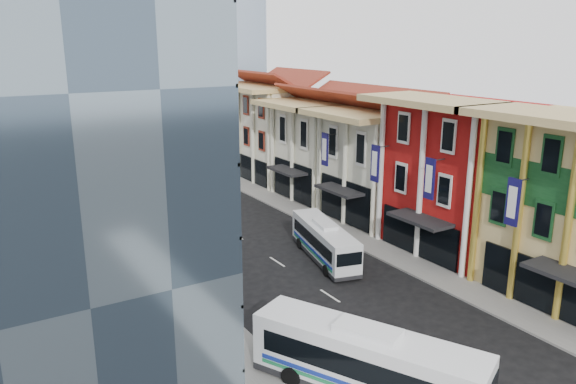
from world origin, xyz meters
TOP-DOWN VIEW (x-y plane):
  - sidewalk_right at (8.50, 22.00)m, footprint 3.00×90.00m
  - sidewalk_left at (-8.50, 22.00)m, footprint 3.00×90.00m
  - shophouse_red at (14.00, 17.00)m, footprint 8.00×10.00m
  - shophouse_cream_near at (14.00, 26.50)m, footprint 8.00×9.00m
  - shophouse_cream_mid at (14.00, 35.50)m, footprint 8.00×9.00m
  - shophouse_cream_far at (14.00, 46.00)m, footprint 8.00×12.00m
  - office_tower at (-17.00, 19.00)m, footprint 12.00×26.00m
  - office_block_far at (-16.00, 42.00)m, footprint 10.00×18.00m
  - bus_left_near at (-4.90, 5.26)m, footprint 7.55×11.49m
  - bus_left_far at (-5.40, 29.92)m, footprint 3.12×12.77m
  - bus_right at (3.44, 20.56)m, footprint 4.41×9.74m

SIDE VIEW (x-z plane):
  - sidewalk_right at x=8.50m, z-range 0.00..0.15m
  - sidewalk_left at x=-8.50m, z-range 0.00..0.15m
  - bus_right at x=3.44m, z-range 0.00..3.04m
  - bus_left_near at x=-4.90m, z-range 0.00..3.69m
  - bus_left_far at x=-5.40m, z-range 0.00..4.08m
  - shophouse_cream_near at x=14.00m, z-range 0.00..10.00m
  - shophouse_cream_mid at x=14.00m, z-range 0.00..10.00m
  - shophouse_cream_far at x=14.00m, z-range 0.00..11.00m
  - shophouse_red at x=14.00m, z-range 0.00..12.00m
  - office_block_far at x=-16.00m, z-range 0.00..14.00m
  - office_tower at x=-17.00m, z-range 0.00..30.00m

